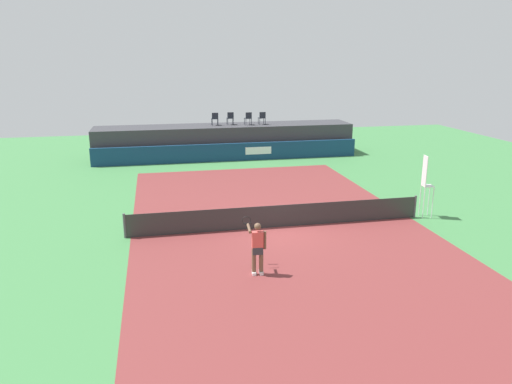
% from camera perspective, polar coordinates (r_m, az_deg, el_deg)
% --- Properties ---
extents(ground_plane, '(48.00, 48.00, 0.00)m').
position_cam_1_polar(ground_plane, '(23.16, 0.80, -1.65)').
color(ground_plane, '#3D7A42').
extents(court_inner, '(12.00, 22.00, 0.00)m').
position_cam_1_polar(court_inner, '(20.40, 2.64, -4.11)').
color(court_inner, maroon).
rests_on(court_inner, ground).
extents(sponsor_wall, '(18.00, 0.22, 1.20)m').
position_cam_1_polar(sponsor_wall, '(33.05, -3.15, 4.67)').
color(sponsor_wall, navy).
rests_on(sponsor_wall, ground).
extents(spectator_platform, '(18.00, 2.80, 2.20)m').
position_cam_1_polar(spectator_platform, '(34.71, -3.63, 6.03)').
color(spectator_platform, '#38383D').
rests_on(spectator_platform, ground).
extents(spectator_chair_far_left, '(0.45, 0.45, 0.89)m').
position_cam_1_polar(spectator_chair_far_left, '(34.38, -4.84, 8.60)').
color(spectator_chair_far_left, '#1E232D').
rests_on(spectator_chair_far_left, spectator_platform).
extents(spectator_chair_left, '(0.44, 0.44, 0.89)m').
position_cam_1_polar(spectator_chair_left, '(34.62, -3.03, 8.68)').
color(spectator_chair_left, '#1E232D').
rests_on(spectator_chair_left, spectator_platform).
extents(spectator_chair_center, '(0.48, 0.48, 0.89)m').
position_cam_1_polar(spectator_chair_center, '(34.51, -0.92, 8.68)').
color(spectator_chair_center, '#1E232D').
rests_on(spectator_chair_center, spectator_platform).
extents(spectator_chair_right, '(0.46, 0.46, 0.89)m').
position_cam_1_polar(spectator_chair_right, '(34.71, 0.71, 8.72)').
color(spectator_chair_right, '#1E232D').
rests_on(spectator_chair_right, spectator_platform).
extents(umpire_chair, '(0.49, 0.49, 2.76)m').
position_cam_1_polar(umpire_chair, '(22.47, 19.27, 1.11)').
color(umpire_chair, white).
rests_on(umpire_chair, ground).
extents(tennis_net, '(12.40, 0.02, 0.95)m').
position_cam_1_polar(tennis_net, '(20.24, 2.65, -2.85)').
color(tennis_net, '#2D2D2D').
rests_on(tennis_net, ground).
extents(net_post_near, '(0.10, 0.10, 1.00)m').
position_cam_1_polar(net_post_near, '(19.70, -15.14, -3.85)').
color(net_post_near, '#4C4C51').
rests_on(net_post_near, ground).
extents(net_post_far, '(0.10, 0.10, 1.00)m').
position_cam_1_polar(net_post_far, '(22.53, 18.12, -1.62)').
color(net_post_far, '#4C4C51').
rests_on(net_post_far, ground).
extents(tennis_player, '(0.63, 1.16, 1.77)m').
position_cam_1_polar(tennis_player, '(15.81, 0.15, -6.40)').
color(tennis_player, white).
rests_on(tennis_player, court_inner).
extents(tennis_ball, '(0.07, 0.07, 0.07)m').
position_cam_1_polar(tennis_ball, '(20.78, -6.28, -3.70)').
color(tennis_ball, '#D8EA33').
rests_on(tennis_ball, court_inner).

